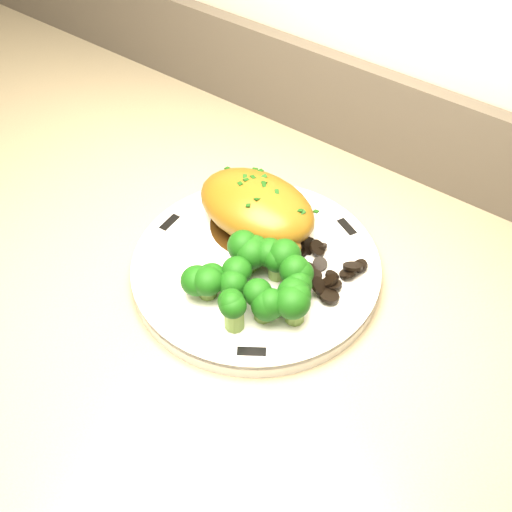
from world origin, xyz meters
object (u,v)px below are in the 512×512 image
Objects in this scene: counter at (214,497)px; broccoli_florets at (257,283)px; plate at (256,268)px; chicken_breast at (258,210)px.

counter reaches higher than broccoli_florets.
broccoli_florets reaches higher than plate.
plate is at bearing 65.93° from counter.
broccoli_florets is (0.06, 0.03, 0.52)m from counter.
counter is 8.67× the size of plate.
broccoli_florets is (0.06, -0.08, -0.00)m from chicken_breast.
plate is at bearing 127.72° from broccoli_florets.
plate is 2.25× the size of broccoli_florets.
counter is at bearing -88.29° from chicken_breast.
chicken_breast reaches higher than broccoli_florets.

